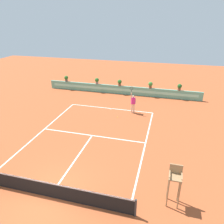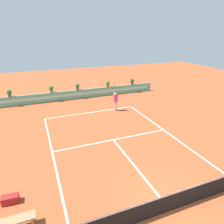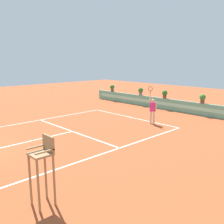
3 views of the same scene
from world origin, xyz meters
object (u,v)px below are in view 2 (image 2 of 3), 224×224
Objects in this scene: gear_bag at (10,199)px; potted_plant_left at (51,89)px; potted_plant_far_right at (132,81)px; potted_plant_right at (108,83)px; potted_plant_centre at (77,86)px; potted_plant_far_left at (9,93)px; tennis_player at (115,100)px; bench_courtside at (14,222)px; tennis_ball_near_baseline at (110,118)px.

gear_bag is 0.97× the size of potted_plant_left.
potted_plant_left and potted_plant_far_right have the same top height.
potted_plant_right and potted_plant_centre have the same top height.
potted_plant_right is 1.00× the size of potted_plant_far_right.
gear_bag is 0.97× the size of potted_plant_centre.
potted_plant_far_left is (-0.67, 13.45, 1.23)m from gear_bag.
tennis_player is at bearing -28.28° from potted_plant_far_left.
tennis_ball_near_baseline is (7.14, 8.60, -0.34)m from bench_courtside.
potted_plant_right is at bearing 0.00° from potted_plant_centre.
gear_bag is at bearing 98.76° from bench_courtside.
potted_plant_right is 1.00× the size of potted_plant_far_left.
potted_plant_far_left and potted_plant_far_right have the same top height.
potted_plant_left is (3.06, 14.95, 1.04)m from bench_courtside.
tennis_player is 3.57× the size of potted_plant_far_left.
tennis_ball_near_baseline is 0.09× the size of potted_plant_centre.
potted_plant_left and potted_plant_centre have the same top height.
potted_plant_far_right is at bearing 0.00° from potted_plant_centre.
potted_plant_far_left reaches higher than gear_bag.
tennis_player reaches higher than potted_plant_far_right.
bench_courtside is 2.29× the size of gear_bag.
tennis_ball_near_baseline is at bearing 43.90° from gear_bag.
potted_plant_left is (-4.08, 6.36, 1.38)m from tennis_ball_near_baseline.
gear_bag is at bearing -103.74° from potted_plant_left.
potted_plant_left is at bearing 180.00° from potted_plant_centre.
gear_bag is 16.56m from potted_plant_right.
potted_plant_right is at bearing 0.00° from potted_plant_far_left.
potted_plant_far_left is (-0.91, 14.95, 1.04)m from bench_courtside.
tennis_player is at bearing -43.45° from potted_plant_left.
potted_plant_centre is at bearing 116.37° from tennis_player.
potted_plant_far_right is (13.37, 0.00, 0.00)m from potted_plant_far_left.
potted_plant_far_left is at bearing 151.72° from tennis_player.
potted_plant_far_left is 1.00× the size of potted_plant_far_right.
potted_plant_far_right is at bearing 0.00° from potted_plant_left.
potted_plant_far_left is (-3.96, 0.00, 0.00)m from potted_plant_left.
potted_plant_centre is (6.72, 0.00, 0.00)m from potted_plant_far_left.
tennis_ball_near_baseline is 8.41m from potted_plant_far_right.
potted_plant_right and potted_plant_far_left have the same top height.
tennis_player is 5.52m from potted_plant_centre.
potted_plant_far_left and potted_plant_centre have the same top height.
potted_plant_far_right is at bearing 0.00° from potted_plant_right.
tennis_player is (8.26, 10.02, 0.67)m from bench_courtside.
potted_plant_left is at bearing 180.00° from potted_plant_right.
potted_plant_far_right is (3.12, 0.00, 0.00)m from potted_plant_right.
potted_plant_far_left is at bearing 93.47° from bench_courtside.
tennis_player reaches higher than potted_plant_right.
bench_courtside is 1.54m from gear_bag.
potted_plant_far_left is 1.00× the size of potted_plant_centre.
tennis_ball_near_baseline is at bearing -78.28° from potted_plant_centre.
tennis_ball_near_baseline is 6.87m from potted_plant_right.
potted_plant_right is 1.00× the size of potted_plant_centre.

